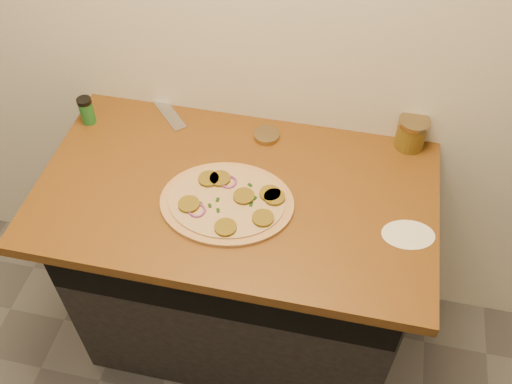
% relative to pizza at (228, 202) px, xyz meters
% --- Properties ---
extents(cabinet, '(1.10, 0.60, 0.86)m').
position_rel_pizza_xyz_m(cabinet, '(0.01, 0.09, -0.48)').
color(cabinet, black).
rests_on(cabinet, ground).
extents(countertop, '(1.20, 0.70, 0.04)m').
position_rel_pizza_xyz_m(countertop, '(0.01, 0.06, -0.03)').
color(countertop, brown).
rests_on(countertop, cabinet).
extents(pizza, '(0.42, 0.42, 0.03)m').
position_rel_pizza_xyz_m(pizza, '(0.00, 0.00, 0.00)').
color(pizza, tan).
rests_on(pizza, countertop).
extents(chefs_knife, '(0.26, 0.27, 0.02)m').
position_rel_pizza_xyz_m(chefs_knife, '(-0.37, 0.42, -0.00)').
color(chefs_knife, '#B7BAC1').
rests_on(chefs_knife, countertop).
extents(mason_jar_lid, '(0.10, 0.10, 0.02)m').
position_rel_pizza_xyz_m(mason_jar_lid, '(0.05, 0.30, -0.00)').
color(mason_jar_lid, '#907C53').
rests_on(mason_jar_lid, countertop).
extents(salsa_jar, '(0.10, 0.10, 0.11)m').
position_rel_pizza_xyz_m(salsa_jar, '(0.51, 0.36, 0.04)').
color(salsa_jar, maroon).
rests_on(salsa_jar, countertop).
extents(spice_shaker, '(0.05, 0.05, 0.10)m').
position_rel_pizza_xyz_m(spice_shaker, '(-0.54, 0.25, 0.04)').
color(spice_shaker, '#206728').
rests_on(spice_shaker, countertop).
extents(flour_spill, '(0.18, 0.18, 0.00)m').
position_rel_pizza_xyz_m(flour_spill, '(0.52, -0.00, -0.01)').
color(flour_spill, silver).
rests_on(flour_spill, countertop).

